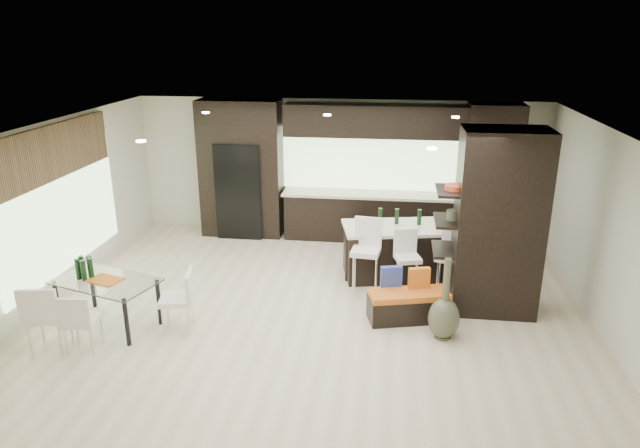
# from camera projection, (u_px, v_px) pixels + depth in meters

# --- Properties ---
(ground) EXTENTS (8.00, 8.00, 0.00)m
(ground) POSITION_uv_depth(u_px,v_px,m) (315.00, 310.00, 8.52)
(ground) COLOR beige
(ground) RESTS_ON ground
(back_wall) EXTENTS (8.00, 0.02, 2.70)m
(back_wall) POSITION_uv_depth(u_px,v_px,m) (339.00, 168.00, 11.36)
(back_wall) COLOR beige
(back_wall) RESTS_ON ground
(left_wall) EXTENTS (0.02, 7.00, 2.70)m
(left_wall) POSITION_uv_depth(u_px,v_px,m) (51.00, 213.00, 8.57)
(left_wall) COLOR beige
(left_wall) RESTS_ON ground
(right_wall) EXTENTS (0.02, 7.00, 2.70)m
(right_wall) POSITION_uv_depth(u_px,v_px,m) (611.00, 237.00, 7.60)
(right_wall) COLOR beige
(right_wall) RESTS_ON ground
(ceiling) EXTENTS (8.00, 7.00, 0.02)m
(ceiling) POSITION_uv_depth(u_px,v_px,m) (314.00, 129.00, 7.64)
(ceiling) COLOR white
(ceiling) RESTS_ON ground
(window_left) EXTENTS (0.04, 3.20, 1.90)m
(window_left) POSITION_uv_depth(u_px,v_px,m) (61.00, 209.00, 8.75)
(window_left) COLOR #B2D199
(window_left) RESTS_ON left_wall
(window_back) EXTENTS (3.40, 0.04, 1.20)m
(window_back) POSITION_uv_depth(u_px,v_px,m) (369.00, 159.00, 11.19)
(window_back) COLOR #B2D199
(window_back) RESTS_ON back_wall
(stone_accent) EXTENTS (0.08, 3.00, 0.80)m
(stone_accent) POSITION_uv_depth(u_px,v_px,m) (54.00, 152.00, 8.45)
(stone_accent) COLOR brown
(stone_accent) RESTS_ON left_wall
(ceiling_spots) EXTENTS (4.00, 3.00, 0.02)m
(ceiling_spots) POSITION_uv_depth(u_px,v_px,m) (317.00, 128.00, 7.88)
(ceiling_spots) COLOR white
(ceiling_spots) RESTS_ON ceiling
(back_cabinetry) EXTENTS (6.80, 0.68, 2.70)m
(back_cabinetry) POSITION_uv_depth(u_px,v_px,m) (363.00, 172.00, 10.99)
(back_cabinetry) COLOR black
(back_cabinetry) RESTS_ON ground
(refrigerator) EXTENTS (0.90, 0.68, 1.90)m
(refrigerator) POSITION_uv_depth(u_px,v_px,m) (242.00, 189.00, 11.37)
(refrigerator) COLOR black
(refrigerator) RESTS_ON ground
(partition_column) EXTENTS (1.20, 0.80, 2.70)m
(partition_column) POSITION_uv_depth(u_px,v_px,m) (498.00, 223.00, 8.14)
(partition_column) COLOR black
(partition_column) RESTS_ON ground
(kitchen_island) EXTENTS (2.25, 1.32, 0.88)m
(kitchen_island) POSITION_uv_depth(u_px,v_px,m) (406.00, 251.00, 9.58)
(kitchen_island) COLOR black
(kitchen_island) RESTS_ON ground
(stool_left) EXTENTS (0.47, 0.47, 0.97)m
(stool_left) POSITION_uv_depth(u_px,v_px,m) (365.00, 264.00, 8.92)
(stool_left) COLOR white
(stool_left) RESTS_ON ground
(stool_mid) EXTENTS (0.46, 0.46, 0.84)m
(stool_mid) POSITION_uv_depth(u_px,v_px,m) (407.00, 269.00, 8.89)
(stool_mid) COLOR white
(stool_mid) RESTS_ON ground
(stool_right) EXTENTS (0.52, 0.52, 0.92)m
(stool_right) POSITION_uv_depth(u_px,v_px,m) (450.00, 270.00, 8.79)
(stool_right) COLOR white
(stool_right) RESTS_ON ground
(bench) EXTENTS (1.22, 0.71, 0.44)m
(bench) POSITION_uv_depth(u_px,v_px,m) (409.00, 306.00, 8.17)
(bench) COLOR black
(bench) RESTS_ON ground
(floor_vase) EXTENTS (0.47, 0.47, 1.15)m
(floor_vase) POSITION_uv_depth(u_px,v_px,m) (445.00, 299.00, 7.57)
(floor_vase) COLOR #444935
(floor_vase) RESTS_ON ground
(dining_table) EXTENTS (1.59, 1.19, 0.68)m
(dining_table) POSITION_uv_depth(u_px,v_px,m) (108.00, 303.00, 7.98)
(dining_table) COLOR white
(dining_table) RESTS_ON ground
(chair_near) EXTENTS (0.46, 0.46, 0.78)m
(chair_near) POSITION_uv_depth(u_px,v_px,m) (82.00, 324.00, 7.32)
(chair_near) COLOR white
(chair_near) RESTS_ON ground
(chair_far) EXTENTS (0.56, 0.56, 0.89)m
(chair_far) POSITION_uv_depth(u_px,v_px,m) (48.00, 319.00, 7.33)
(chair_far) COLOR white
(chair_far) RESTS_ON ground
(chair_end) EXTENTS (0.51, 0.51, 0.80)m
(chair_end) POSITION_uv_depth(u_px,v_px,m) (177.00, 303.00, 7.84)
(chair_end) COLOR white
(chair_end) RESTS_ON ground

